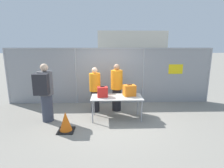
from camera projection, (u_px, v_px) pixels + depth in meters
name	position (u px, v px, depth m)	size (l,w,h in m)	color
ground_plane	(111.00, 119.00, 5.79)	(120.00, 120.00, 0.00)	gray
fence_section	(110.00, 75.00, 7.26)	(8.50, 0.07, 2.31)	#9EA0A5
inspection_table	(117.00, 98.00, 5.73)	(1.67, 0.80, 0.75)	#B2B2AD
suitcase_red	(103.00, 92.00, 5.66)	(0.35, 0.27, 0.35)	red
suitcase_orange	(129.00, 90.00, 5.80)	(0.44, 0.37, 0.38)	orange
traveler_hooded	(45.00, 91.00, 5.41)	(0.46, 0.71, 1.85)	#383D4C
security_worker_near	(117.00, 87.00, 6.43)	(0.43, 0.43, 1.75)	black
security_worker_far	(95.00, 89.00, 6.36)	(0.40, 0.40, 1.63)	black
utility_trailer	(139.00, 83.00, 9.58)	(3.38, 2.04, 0.70)	#4C6B47
distant_hangar	(130.00, 45.00, 42.01)	(14.95, 10.20, 5.61)	beige
traffic_cone	(66.00, 122.00, 4.93)	(0.46, 0.46, 0.58)	black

